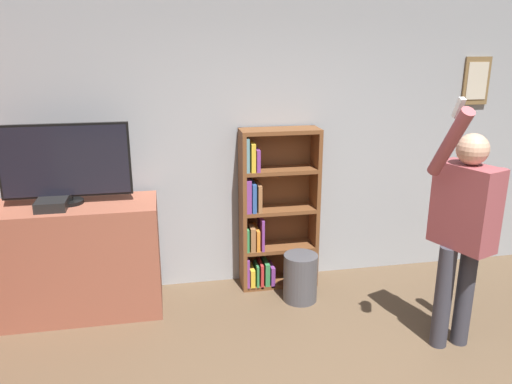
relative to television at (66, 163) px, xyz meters
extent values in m
cube|color=#9EA3A8|center=(1.84, 0.36, 0.02)|extent=(7.12, 0.06, 2.70)
cube|color=olive|center=(3.82, 0.31, 0.58)|extent=(0.27, 0.02, 0.46)
cube|color=beige|center=(3.82, 0.30, 0.58)|extent=(0.21, 0.01, 0.36)
cube|color=#93513D|center=(0.00, -0.03, -0.84)|extent=(1.41, 0.57, 0.99)
cylinder|color=black|center=(0.00, 0.00, -0.33)|extent=(0.22, 0.22, 0.03)
cylinder|color=black|center=(0.00, 0.00, -0.29)|extent=(0.06, 0.06, 0.05)
cube|color=black|center=(0.00, 0.00, 0.02)|extent=(1.03, 0.04, 0.61)
cube|color=black|center=(0.00, -0.02, 0.02)|extent=(1.00, 0.01, 0.57)
cube|color=black|center=(-0.12, -0.13, -0.31)|extent=(0.24, 0.23, 0.08)
cube|color=brown|center=(1.48, 0.17, -0.57)|extent=(0.04, 0.28, 1.53)
cube|color=brown|center=(2.17, 0.17, -0.57)|extent=(0.04, 0.28, 1.53)
cube|color=brown|center=(1.83, 0.30, -0.57)|extent=(0.73, 0.01, 1.53)
cube|color=brown|center=(1.83, 0.17, -1.31)|extent=(0.66, 0.28, 0.04)
cube|color=brown|center=(1.83, 0.17, -0.95)|extent=(0.66, 0.28, 0.04)
cube|color=brown|center=(1.83, 0.17, -0.57)|extent=(0.66, 0.28, 0.04)
cube|color=brown|center=(1.83, 0.17, -0.19)|extent=(0.66, 0.28, 0.04)
cube|color=brown|center=(1.83, 0.17, 0.18)|extent=(0.66, 0.28, 0.04)
cube|color=#7A3889|center=(1.51, 0.13, -1.16)|extent=(0.02, 0.22, 0.30)
cube|color=gold|center=(1.55, 0.14, -1.22)|extent=(0.04, 0.22, 0.19)
cube|color=#338447|center=(1.60, 0.13, -1.20)|extent=(0.02, 0.20, 0.23)
cube|color=red|center=(1.64, 0.13, -1.20)|extent=(0.03, 0.21, 0.24)
cube|color=#338447|center=(1.69, 0.13, -1.19)|extent=(0.04, 0.21, 0.24)
cube|color=#7A3889|center=(1.75, 0.13, -1.21)|extent=(0.04, 0.20, 0.20)
cube|color=#338447|center=(1.51, 0.15, -0.82)|extent=(0.02, 0.25, 0.22)
cube|color=#99663D|center=(1.56, 0.12, -0.82)|extent=(0.04, 0.20, 0.23)
cube|color=orange|center=(1.60, 0.15, -0.83)|extent=(0.03, 0.25, 0.20)
cube|color=#7A3889|center=(1.65, 0.14, -0.78)|extent=(0.03, 0.24, 0.30)
cube|color=#7A3889|center=(1.52, 0.14, -0.40)|extent=(0.04, 0.23, 0.31)
cube|color=#2D569E|center=(1.57, 0.14, -0.42)|extent=(0.04, 0.22, 0.27)
cube|color=#99663D|center=(1.62, 0.15, -0.42)|extent=(0.03, 0.25, 0.25)
cube|color=#5B8E99|center=(1.51, 0.16, -0.02)|extent=(0.03, 0.26, 0.31)
cube|color=gold|center=(1.56, 0.15, -0.04)|extent=(0.04, 0.24, 0.26)
cube|color=#7A3889|center=(1.61, 0.15, -0.07)|extent=(0.03, 0.25, 0.20)
cylinder|color=#383842|center=(2.82, -1.09, -0.92)|extent=(0.13, 0.13, 0.83)
cylinder|color=#383842|center=(3.00, -1.09, -0.92)|extent=(0.13, 0.13, 0.83)
cube|color=#99474C|center=(2.91, -1.09, -0.20)|extent=(0.37, 0.50, 0.62)
sphere|color=tan|center=(2.91, -1.09, 0.23)|extent=(0.22, 0.22, 0.22)
cylinder|color=#99474C|center=(3.16, -1.09, -0.21)|extent=(0.09, 0.09, 0.57)
cylinder|color=#99474C|center=(2.65, -1.20, 0.30)|extent=(0.09, 0.40, 0.52)
cube|color=white|center=(2.65, -1.26, 0.54)|extent=(0.04, 0.09, 0.14)
cylinder|color=#4C4C51|center=(1.95, -0.19, -1.11)|extent=(0.31, 0.31, 0.44)
camera|label=1|loc=(0.78, -4.16, 0.95)|focal=35.00mm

